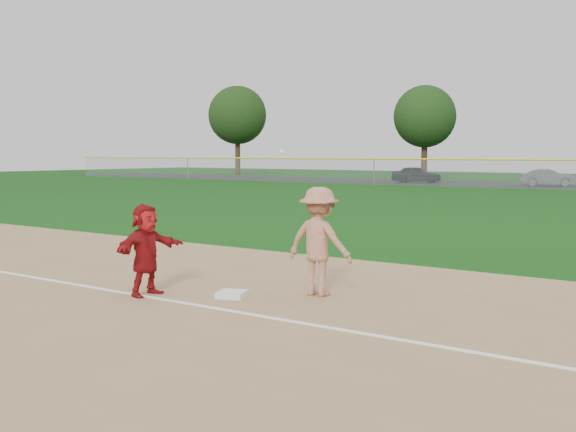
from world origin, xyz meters
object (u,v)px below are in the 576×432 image
Objects in this scene: car_left at (417,174)px; car_mid at (548,178)px; first_base at (232,294)px; base_runner at (146,250)px.

car_left is 10.77m from car_mid.
first_base is 0.12× the size of car_mid.
base_runner is 0.41× the size of car_mid.
car_left is (-18.84, 45.24, 0.62)m from first_base.
base_runner reaches higher than car_left.
first_base is at bearing 168.47° from car_mid.
first_base is 45.67m from car_mid.
base_runner is (-1.30, -0.73, 0.74)m from first_base.
car_left is at bearing 20.12° from base_runner.
base_runner is at bearing -150.72° from first_base.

